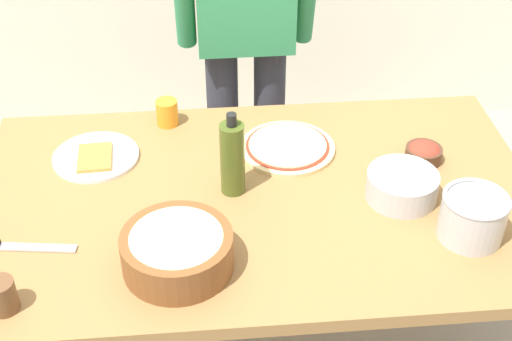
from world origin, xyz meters
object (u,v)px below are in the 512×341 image
(popcorn_bowl, at_px, (177,248))
(cup_orange, at_px, (167,113))
(olive_oil_bottle, at_px, (232,158))
(pizza_raw_on_board, at_px, (288,147))
(cup_small_brown, at_px, (2,296))
(mixing_bowl_steel, at_px, (402,186))
(small_sauce_bowl, at_px, (424,153))
(steel_pot, at_px, (473,216))
(dining_table, at_px, (258,219))
(plate_with_slice, at_px, (96,157))
(chef_knife, at_px, (7,246))
(person_cook, at_px, (245,22))

(popcorn_bowl, distance_m, cup_orange, 0.66)
(popcorn_bowl, relative_size, cup_orange, 3.29)
(cup_orange, bearing_deg, olive_oil_bottle, -62.73)
(pizza_raw_on_board, distance_m, olive_oil_bottle, 0.28)
(pizza_raw_on_board, height_order, popcorn_bowl, popcorn_bowl)
(olive_oil_bottle, bearing_deg, cup_small_brown, -144.61)
(mixing_bowl_steel, xyz_separation_m, small_sauce_bowl, (0.11, 0.17, -0.01))
(pizza_raw_on_board, relative_size, steel_pot, 1.69)
(dining_table, distance_m, small_sauce_bowl, 0.54)
(pizza_raw_on_board, xyz_separation_m, popcorn_bowl, (-0.34, -0.48, 0.05))
(olive_oil_bottle, distance_m, cup_small_brown, 0.70)
(pizza_raw_on_board, height_order, plate_with_slice, plate_with_slice)
(popcorn_bowl, distance_m, small_sauce_bowl, 0.83)
(steel_pot, height_order, chef_knife, steel_pot)
(person_cook, distance_m, pizza_raw_on_board, 0.57)
(steel_pot, xyz_separation_m, chef_knife, (-1.21, 0.06, -0.06))
(olive_oil_bottle, height_order, steel_pot, olive_oil_bottle)
(dining_table, distance_m, person_cook, 0.80)
(mixing_bowl_steel, distance_m, cup_orange, 0.79)
(plate_with_slice, bearing_deg, popcorn_bowl, -62.88)
(person_cook, distance_m, olive_oil_bottle, 0.74)
(olive_oil_bottle, bearing_deg, person_cook, 82.65)
(mixing_bowl_steel, xyz_separation_m, chef_knife, (-1.07, -0.11, -0.03))
(plate_with_slice, xyz_separation_m, mixing_bowl_steel, (0.87, -0.26, 0.03))
(cup_orange, relative_size, chef_knife, 0.29)
(small_sauce_bowl, xyz_separation_m, chef_knife, (-1.18, -0.28, -0.02))
(mixing_bowl_steel, distance_m, cup_small_brown, 1.08)
(chef_knife, bearing_deg, pizza_raw_on_board, 25.66)
(steel_pot, bearing_deg, cup_orange, 142.25)
(steel_pot, bearing_deg, small_sauce_bowl, 94.58)
(pizza_raw_on_board, distance_m, cup_orange, 0.41)
(steel_pot, distance_m, cup_small_brown, 1.18)
(cup_small_brown, bearing_deg, small_sauce_bowl, 23.30)
(steel_pot, xyz_separation_m, cup_small_brown, (-1.17, -0.15, -0.02))
(mixing_bowl_steel, bearing_deg, cup_small_brown, -162.51)
(person_cook, bearing_deg, pizza_raw_on_board, -80.89)
(mixing_bowl_steel, relative_size, cup_small_brown, 2.35)
(small_sauce_bowl, bearing_deg, popcorn_bowl, -152.20)
(small_sauce_bowl, relative_size, steel_pot, 0.63)
(plate_with_slice, bearing_deg, person_cook, 47.13)
(plate_with_slice, bearing_deg, cup_orange, 39.50)
(plate_with_slice, xyz_separation_m, olive_oil_bottle, (0.41, -0.19, 0.11))
(dining_table, distance_m, mixing_bowl_steel, 0.42)
(popcorn_bowl, distance_m, olive_oil_bottle, 0.34)
(plate_with_slice, relative_size, mixing_bowl_steel, 1.30)
(chef_knife, bearing_deg, dining_table, 13.38)
(steel_pot, relative_size, chef_knife, 0.60)
(dining_table, bearing_deg, steel_pot, -22.14)
(person_cook, bearing_deg, small_sauce_bowl, -52.49)
(popcorn_bowl, height_order, chef_knife, popcorn_bowl)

